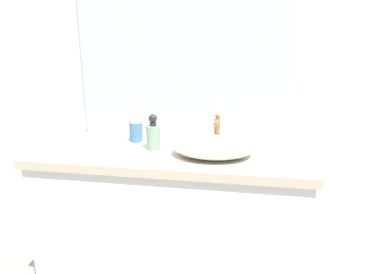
# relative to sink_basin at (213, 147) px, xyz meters

# --- Properties ---
(bathroom_wall_rear) EXTENTS (6.00, 0.06, 2.60)m
(bathroom_wall_rear) POSITION_rel_sink_basin_xyz_m (-0.15, 0.39, 0.39)
(bathroom_wall_rear) COLOR silver
(bathroom_wall_rear) RESTS_ON ground
(vanity_counter) EXTENTS (1.39, 0.59, 0.87)m
(vanity_counter) POSITION_rel_sink_basin_xyz_m (-0.22, 0.05, -0.48)
(vanity_counter) COLOR silver
(vanity_counter) RESTS_ON ground
(wall_mirror_panel) EXTENTS (1.23, 0.01, 1.14)m
(wall_mirror_panel) POSITION_rel_sink_basin_xyz_m (-0.22, 0.35, 0.52)
(wall_mirror_panel) COLOR #B2BCC6
(wall_mirror_panel) RESTS_ON vanity_counter
(sink_basin) EXTENTS (0.40, 0.32, 0.09)m
(sink_basin) POSITION_rel_sink_basin_xyz_m (0.00, 0.00, 0.00)
(sink_basin) COLOR silver
(sink_basin) RESTS_ON vanity_counter
(faucet) EXTENTS (0.03, 0.12, 0.17)m
(faucet) POSITION_rel_sink_basin_xyz_m (0.00, 0.18, 0.05)
(faucet) COLOR brown
(faucet) RESTS_ON vanity_counter
(soap_dispenser) EXTENTS (0.07, 0.07, 0.19)m
(soap_dispenser) POSITION_rel_sink_basin_xyz_m (-0.32, 0.05, 0.03)
(soap_dispenser) COLOR gray
(soap_dispenser) RESTS_ON vanity_counter
(lotion_bottle) EXTENTS (0.07, 0.07, 0.13)m
(lotion_bottle) POSITION_rel_sink_basin_xyz_m (-0.46, 0.18, 0.02)
(lotion_bottle) COLOR teal
(lotion_bottle) RESTS_ON vanity_counter
(candle_jar) EXTENTS (0.06, 0.06, 0.04)m
(candle_jar) POSITION_rel_sink_basin_xyz_m (-0.67, 0.04, -0.02)
(candle_jar) COLOR silver
(candle_jar) RESTS_ON vanity_counter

